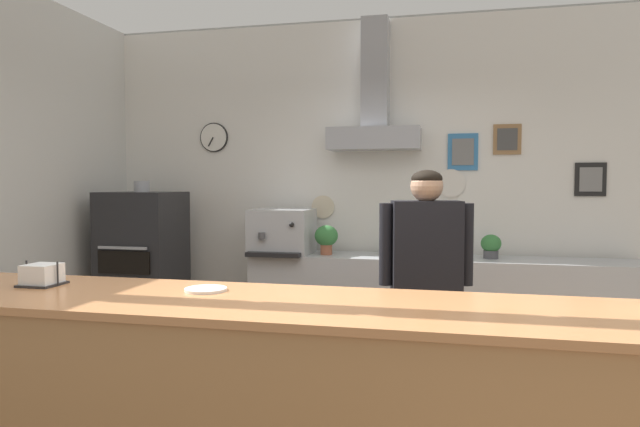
{
  "coord_description": "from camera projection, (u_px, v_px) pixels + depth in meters",
  "views": [
    {
      "loc": [
        0.55,
        -2.53,
        1.53
      ],
      "look_at": [
        -0.21,
        0.79,
        1.34
      ],
      "focal_mm": 31.33,
      "sensor_mm": 36.0,
      "label": 1
    }
  ],
  "objects": [
    {
      "name": "potted_oregano",
      "position": [
        394.0,
        237.0,
        4.93
      ],
      "size": [
        0.24,
        0.24,
        0.29
      ],
      "color": "#4C4C51",
      "rests_on": "back_prep_counter"
    },
    {
      "name": "shop_worker",
      "position": [
        426.0,
        291.0,
        3.43
      ],
      "size": [
        0.57,
        0.3,
        1.61
      ],
      "rotation": [
        0.0,
        0.0,
        3.34
      ],
      "color": "#232328",
      "rests_on": "ground_plane"
    },
    {
      "name": "napkin_holder",
      "position": [
        42.0,
        276.0,
        2.43
      ],
      "size": [
        0.16,
        0.16,
        0.11
      ],
      "color": "#262628",
      "rests_on": "service_counter"
    },
    {
      "name": "espresso_machine",
      "position": [
        282.0,
        232.0,
        5.1
      ],
      "size": [
        0.54,
        0.56,
        0.4
      ],
      "color": "#B7BABF",
      "rests_on": "back_prep_counter"
    },
    {
      "name": "back_prep_counter",
      "position": [
        438.0,
        309.0,
        4.85
      ],
      "size": [
        3.31,
        0.52,
        0.89
      ],
      "color": "#B7BABF",
      "rests_on": "ground_plane"
    },
    {
      "name": "back_wall_assembly",
      "position": [
        385.0,
        171.0,
        5.08
      ],
      "size": [
        5.55,
        3.21,
        3.07
      ],
      "color": "gray",
      "rests_on": "ground_plane"
    },
    {
      "name": "pizza_oven",
      "position": [
        143.0,
        270.0,
        5.15
      ],
      "size": [
        0.66,
        0.64,
        1.55
      ],
      "color": "#232326",
      "rests_on": "ground_plane"
    },
    {
      "name": "condiment_plate",
      "position": [
        206.0,
        289.0,
        2.31
      ],
      "size": [
        0.17,
        0.17,
        0.01
      ],
      "color": "white",
      "rests_on": "service_counter"
    },
    {
      "name": "potted_sage",
      "position": [
        326.0,
        237.0,
        5.0
      ],
      "size": [
        0.21,
        0.21,
        0.26
      ],
      "color": "#9E563D",
      "rests_on": "back_prep_counter"
    },
    {
      "name": "potted_thyme",
      "position": [
        491.0,
        246.0,
        4.74
      ],
      "size": [
        0.17,
        0.17,
        0.21
      ],
      "color": "#4C4C51",
      "rests_on": "back_prep_counter"
    }
  ]
}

